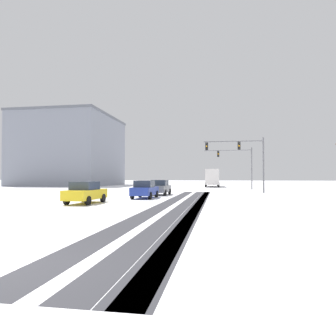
# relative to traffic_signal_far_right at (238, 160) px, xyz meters

# --- Properties ---
(wheel_track_left_lane) EXTENTS (1.06, 34.95, 0.01)m
(wheel_track_left_lane) POSITION_rel_traffic_signal_far_right_xyz_m (-6.79, -25.97, -4.50)
(wheel_track_left_lane) COLOR #38383D
(wheel_track_left_lane) RESTS_ON ground
(wheel_track_right_lane) EXTENTS (0.81, 34.95, 0.01)m
(wheel_track_right_lane) POSITION_rel_traffic_signal_far_right_xyz_m (-4.54, -25.97, -4.50)
(wheel_track_right_lane) COLOR #38383D
(wheel_track_right_lane) RESTS_ON ground
(wheel_track_center) EXTENTS (0.73, 34.95, 0.01)m
(wheel_track_center) POSITION_rel_traffic_signal_far_right_xyz_m (-4.39, -25.97, -4.50)
(wheel_track_center) COLOR #38383D
(wheel_track_center) RESTS_ON ground
(wheel_track_oncoming) EXTENTS (0.84, 34.95, 0.01)m
(wheel_track_oncoming) POSITION_rel_traffic_signal_far_right_xyz_m (-5.39, -25.97, -4.50)
(wheel_track_oncoming) COLOR #38383D
(wheel_track_oncoming) RESTS_ON ground
(sidewalk_kerb_right) EXTENTS (4.00, 34.95, 0.12)m
(sidewalk_kerb_right) POSITION_rel_traffic_signal_far_right_xyz_m (3.49, -27.56, -4.44)
(sidewalk_kerb_right) COLOR white
(sidewalk_kerb_right) RESTS_ON ground
(traffic_signal_far_right) EXTENTS (7.35, 0.48, 6.50)m
(traffic_signal_far_right) POSITION_rel_traffic_signal_far_right_xyz_m (0.00, 0.00, 0.00)
(traffic_signal_far_right) COLOR slate
(traffic_signal_far_right) RESTS_ON ground
(traffic_signal_near_right) EXTENTS (6.88, 0.39, 6.50)m
(traffic_signal_near_right) POSITION_rel_traffic_signal_far_right_xyz_m (-0.31, -12.09, 0.17)
(traffic_signal_near_right) COLOR slate
(traffic_signal_near_right) RESTS_ON ground
(car_grey_lead) EXTENTS (1.92, 4.14, 1.62)m
(car_grey_lead) POSITION_rel_traffic_signal_far_right_xyz_m (-9.23, -16.00, -3.69)
(car_grey_lead) COLOR slate
(car_grey_lead) RESTS_ON ground
(car_blue_second) EXTENTS (1.88, 4.13, 1.62)m
(car_blue_second) POSITION_rel_traffic_signal_far_right_xyz_m (-9.68, -20.96, -3.69)
(car_blue_second) COLOR #233899
(car_blue_second) RESTS_ON ground
(car_yellow_cab_third) EXTENTS (1.93, 4.15, 1.62)m
(car_yellow_cab_third) POSITION_rel_traffic_signal_far_right_xyz_m (-12.71, -26.89, -3.69)
(car_yellow_cab_third) COLOR yellow
(car_yellow_cab_third) RESTS_ON ground
(bus_oncoming) EXTENTS (2.84, 11.05, 3.38)m
(bus_oncoming) POSITION_rel_traffic_signal_far_right_xyz_m (-4.19, 12.49, -2.51)
(bus_oncoming) COLOR silver
(bus_oncoming) RESTS_ON ground
(office_building_far_left_block) EXTENTS (19.32, 21.54, 15.85)m
(office_building_far_left_block) POSITION_rel_traffic_signal_far_right_xyz_m (-36.40, 16.69, 3.43)
(office_building_far_left_block) COLOR gray
(office_building_far_left_block) RESTS_ON ground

